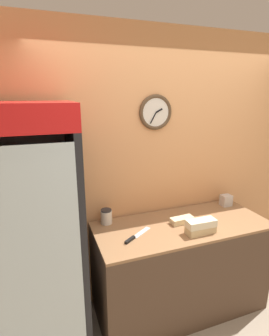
# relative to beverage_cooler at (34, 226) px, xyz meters

# --- Properties ---
(wall_back) EXTENTS (5.20, 0.09, 2.70)m
(wall_back) POSITION_rel_beverage_cooler_xyz_m (1.29, 0.34, 0.24)
(wall_back) COLOR tan
(wall_back) RESTS_ON ground_plane
(prep_counter) EXTENTS (1.65, 0.69, 0.92)m
(prep_counter) POSITION_rel_beverage_cooler_xyz_m (1.29, -0.05, -0.65)
(prep_counter) COLOR #4C3828
(prep_counter) RESTS_ON ground_plane
(beverage_cooler) EXTENTS (0.70, 0.67, 2.05)m
(beverage_cooler) POSITION_rel_beverage_cooler_xyz_m (0.00, 0.00, 0.00)
(beverage_cooler) COLOR black
(beverage_cooler) RESTS_ON ground_plane
(sandwich_stack_bottom) EXTENTS (0.27, 0.11, 0.06)m
(sandwich_stack_bottom) POSITION_rel_beverage_cooler_xyz_m (1.35, -0.25, -0.16)
(sandwich_stack_bottom) COLOR tan
(sandwich_stack_bottom) RESTS_ON prep_counter
(sandwich_stack_middle) EXTENTS (0.27, 0.11, 0.06)m
(sandwich_stack_middle) POSITION_rel_beverage_cooler_xyz_m (1.35, -0.25, -0.09)
(sandwich_stack_middle) COLOR beige
(sandwich_stack_middle) RESTS_ON sandwich_stack_bottom
(sandwich_flat_left) EXTENTS (0.23, 0.11, 0.05)m
(sandwich_flat_left) POSITION_rel_beverage_cooler_xyz_m (1.30, -0.03, -0.16)
(sandwich_flat_left) COLOR beige
(sandwich_flat_left) RESTS_ON prep_counter
(chefs_knife) EXTENTS (0.30, 0.22, 0.02)m
(chefs_knife) POSITION_rel_beverage_cooler_xyz_m (0.78, -0.13, -0.18)
(chefs_knife) COLOR silver
(chefs_knife) RESTS_ON prep_counter
(condiment_jar) EXTENTS (0.11, 0.11, 0.14)m
(condiment_jar) POSITION_rel_beverage_cooler_xyz_m (0.63, 0.21, -0.12)
(condiment_jar) COLOR silver
(condiment_jar) RESTS_ON prep_counter
(napkin_dispenser) EXTENTS (0.11, 0.09, 0.12)m
(napkin_dispenser) POSITION_rel_beverage_cooler_xyz_m (1.95, 0.16, -0.13)
(napkin_dispenser) COLOR #B7B2AD
(napkin_dispenser) RESTS_ON prep_counter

